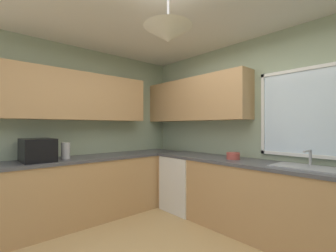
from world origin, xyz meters
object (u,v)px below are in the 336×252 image
Objects in this scene: microwave at (37,150)px; dishwasher at (185,183)px; kettle at (66,151)px; sink_assembly at (306,167)px; bowl at (233,156)px.

dishwasher is at bearing 71.79° from microwave.
microwave reaches higher than kettle.
sink_assembly is (2.43, 2.04, -0.13)m from microwave.
microwave is (-0.66, -2.01, 0.62)m from dishwasher.
bowl is at bearing 1.94° from dishwasher.
kettle is (-0.64, -1.67, 0.59)m from dishwasher.
kettle is at bearing -131.90° from bowl.
kettle reaches higher than dishwasher.
dishwasher is 4.88× the size of bowl.
bowl is (1.52, 1.70, -0.07)m from kettle.
dishwasher is at bearing 69.01° from kettle.
dishwasher is 1.83m from sink_assembly.
sink_assembly is at bearing 0.40° from bowl.
kettle is 2.28m from bowl.
microwave reaches higher than sink_assembly.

